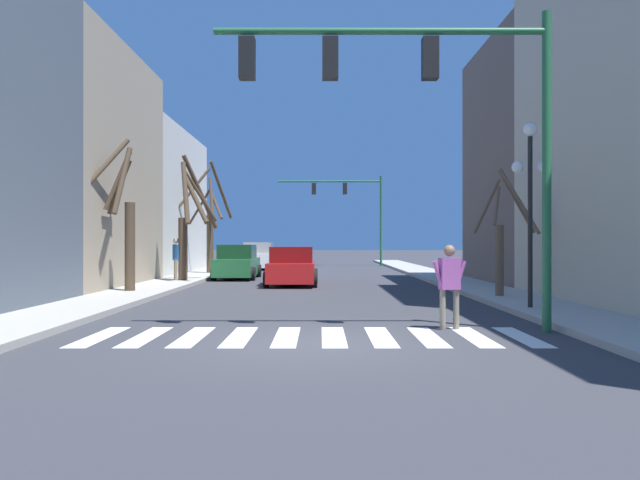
{
  "coord_description": "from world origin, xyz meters",
  "views": [
    {
      "loc": [
        0.19,
        -11.07,
        1.83
      ],
      "look_at": [
        0.31,
        30.8,
        1.92
      ],
      "focal_mm": 35.0,
      "sensor_mm": 36.0,
      "label": 1
    }
  ],
  "objects_px": {
    "traffic_signal_near": "(422,94)",
    "street_tree_left_far": "(500,239)",
    "car_parked_left_far": "(257,257)",
    "traffic_signal_far": "(349,200)",
    "street_tree_left_near": "(187,221)",
    "street_tree_right_mid": "(121,218)",
    "pedestrian_on_left_sidewalk": "(448,279)",
    "car_parked_left_near": "(290,267)",
    "street_tree_right_near": "(208,222)",
    "car_at_intersection": "(236,263)",
    "pedestrian_crossing_street": "(174,255)",
    "street_lamp_right_corner": "(528,177)"
  },
  "relations": [
    {
      "from": "traffic_signal_near",
      "to": "street_tree_left_far",
      "type": "xyz_separation_m",
      "value": [
        3.53,
        6.69,
        -2.9
      ]
    },
    {
      "from": "car_parked_left_far",
      "to": "street_tree_left_far",
      "type": "height_order",
      "value": "street_tree_left_far"
    },
    {
      "from": "traffic_signal_far",
      "to": "street_tree_left_near",
      "type": "distance_m",
      "value": 21.22
    },
    {
      "from": "traffic_signal_near",
      "to": "street_tree_right_mid",
      "type": "xyz_separation_m",
      "value": [
        -8.76,
        8.54,
        -2.18
      ]
    },
    {
      "from": "pedestrian_on_left_sidewalk",
      "to": "traffic_signal_far",
      "type": "bearing_deg",
      "value": -101.98
    },
    {
      "from": "car_parked_left_near",
      "to": "street_tree_right_near",
      "type": "height_order",
      "value": "street_tree_right_near"
    },
    {
      "from": "car_at_intersection",
      "to": "pedestrian_on_left_sidewalk",
      "type": "relative_size",
      "value": 2.66
    },
    {
      "from": "traffic_signal_near",
      "to": "street_tree_right_near",
      "type": "height_order",
      "value": "traffic_signal_near"
    },
    {
      "from": "car_at_intersection",
      "to": "pedestrian_on_left_sidewalk",
      "type": "bearing_deg",
      "value": -159.01
    },
    {
      "from": "traffic_signal_far",
      "to": "street_tree_left_far",
      "type": "bearing_deg",
      "value": -83.09
    },
    {
      "from": "pedestrian_on_left_sidewalk",
      "to": "street_tree_right_near",
      "type": "height_order",
      "value": "street_tree_right_near"
    },
    {
      "from": "pedestrian_crossing_street",
      "to": "car_at_intersection",
      "type": "bearing_deg",
      "value": -49.94
    },
    {
      "from": "street_lamp_right_corner",
      "to": "pedestrian_on_left_sidewalk",
      "type": "bearing_deg",
      "value": -132.23
    },
    {
      "from": "street_lamp_right_corner",
      "to": "street_tree_right_near",
      "type": "height_order",
      "value": "street_tree_right_near"
    },
    {
      "from": "car_parked_left_near",
      "to": "street_tree_right_mid",
      "type": "distance_m",
      "value": 7.59
    },
    {
      "from": "car_parked_left_near",
      "to": "street_tree_right_near",
      "type": "bearing_deg",
      "value": -147.57
    },
    {
      "from": "car_at_intersection",
      "to": "street_tree_left_far",
      "type": "relative_size",
      "value": 1.18
    },
    {
      "from": "traffic_signal_near",
      "to": "car_parked_left_near",
      "type": "xyz_separation_m",
      "value": [
        -3.27,
        13.44,
        -4.04
      ]
    },
    {
      "from": "street_tree_left_near",
      "to": "street_tree_right_mid",
      "type": "relative_size",
      "value": 1.05
    },
    {
      "from": "car_at_intersection",
      "to": "pedestrian_on_left_sidewalk",
      "type": "xyz_separation_m",
      "value": [
        6.74,
        -17.56,
        0.26
      ]
    },
    {
      "from": "street_lamp_right_corner",
      "to": "car_parked_left_far",
      "type": "distance_m",
      "value": 26.62
    },
    {
      "from": "street_tree_right_near",
      "to": "street_tree_right_mid",
      "type": "relative_size",
      "value": 1.16
    },
    {
      "from": "street_lamp_right_corner",
      "to": "street_tree_left_far",
      "type": "bearing_deg",
      "value": 85.48
    },
    {
      "from": "street_tree_left_near",
      "to": "pedestrian_on_left_sidewalk",
      "type": "bearing_deg",
      "value": -59.17
    },
    {
      "from": "street_tree_left_near",
      "to": "street_tree_right_mid",
      "type": "bearing_deg",
      "value": -99.51
    },
    {
      "from": "traffic_signal_near",
      "to": "traffic_signal_far",
      "type": "bearing_deg",
      "value": 89.62
    },
    {
      "from": "car_parked_left_far",
      "to": "car_at_intersection",
      "type": "xyz_separation_m",
      "value": [
        -0.05,
        -10.16,
        -0.04
      ]
    },
    {
      "from": "street_tree_right_near",
      "to": "street_tree_right_mid",
      "type": "bearing_deg",
      "value": -93.43
    },
    {
      "from": "car_parked_left_near",
      "to": "street_tree_left_far",
      "type": "height_order",
      "value": "street_tree_left_far"
    },
    {
      "from": "street_lamp_right_corner",
      "to": "car_parked_left_near",
      "type": "height_order",
      "value": "street_lamp_right_corner"
    },
    {
      "from": "car_at_intersection",
      "to": "street_tree_right_mid",
      "type": "bearing_deg",
      "value": 164.49
    },
    {
      "from": "traffic_signal_far",
      "to": "car_parked_left_far",
      "type": "xyz_separation_m",
      "value": [
        -6.31,
        -5.83,
        -4.09
      ]
    },
    {
      "from": "car_parked_left_far",
      "to": "street_tree_left_near",
      "type": "relative_size",
      "value": 0.83
    },
    {
      "from": "street_tree_right_near",
      "to": "street_tree_left_near",
      "type": "bearing_deg",
      "value": -87.86
    },
    {
      "from": "traffic_signal_far",
      "to": "pedestrian_on_left_sidewalk",
      "type": "distance_m",
      "value": 33.78
    },
    {
      "from": "car_parked_left_far",
      "to": "street_tree_right_mid",
      "type": "relative_size",
      "value": 0.87
    },
    {
      "from": "traffic_signal_far",
      "to": "street_tree_left_far",
      "type": "relative_size",
      "value": 1.97
    },
    {
      "from": "car_parked_left_near",
      "to": "pedestrian_on_left_sidewalk",
      "type": "height_order",
      "value": "pedestrian_on_left_sidewalk"
    },
    {
      "from": "traffic_signal_far",
      "to": "street_lamp_right_corner",
      "type": "distance_m",
      "value": 30.79
    },
    {
      "from": "traffic_signal_far",
      "to": "pedestrian_crossing_street",
      "type": "xyz_separation_m",
      "value": [
        -8.58,
        -19.46,
        -3.68
      ]
    },
    {
      "from": "pedestrian_on_left_sidewalk",
      "to": "pedestrian_crossing_street",
      "type": "bearing_deg",
      "value": -70.18
    },
    {
      "from": "car_parked_left_near",
      "to": "street_tree_left_near",
      "type": "xyz_separation_m",
      "value": [
        -4.51,
        0.97,
        1.94
      ]
    },
    {
      "from": "street_tree_left_near",
      "to": "street_tree_right_near",
      "type": "relative_size",
      "value": 0.9
    },
    {
      "from": "street_tree_left_near",
      "to": "street_tree_left_far",
      "type": "distance_m",
      "value": 13.71
    },
    {
      "from": "car_at_intersection",
      "to": "car_parked_left_far",
      "type": "bearing_deg",
      "value": -0.31
    },
    {
      "from": "pedestrian_on_left_sidewalk",
      "to": "street_tree_right_mid",
      "type": "distance_m",
      "value": 12.5
    },
    {
      "from": "traffic_signal_far",
      "to": "street_tree_left_near",
      "type": "xyz_separation_m",
      "value": [
        -8.0,
        -19.53,
        -2.22
      ]
    },
    {
      "from": "street_lamp_right_corner",
      "to": "street_tree_left_near",
      "type": "xyz_separation_m",
      "value": [
        -11.04,
        11.07,
        -0.78
      ]
    },
    {
      "from": "street_lamp_right_corner",
      "to": "car_at_intersection",
      "type": "relative_size",
      "value": 1.01
    },
    {
      "from": "street_lamp_right_corner",
      "to": "street_tree_left_far",
      "type": "relative_size",
      "value": 1.19
    }
  ]
}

